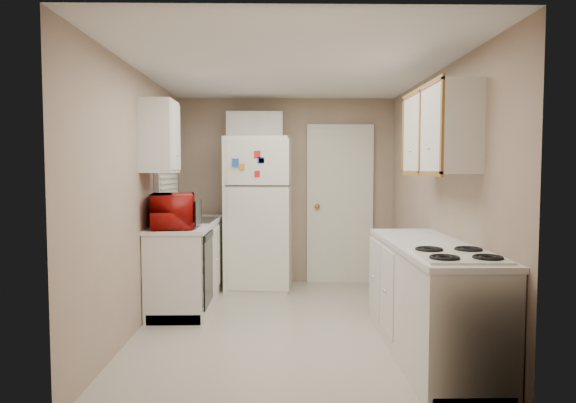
{
  "coord_description": "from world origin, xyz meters",
  "views": [
    {
      "loc": [
        -0.09,
        -4.79,
        1.49
      ],
      "look_at": [
        0.0,
        0.5,
        1.15
      ],
      "focal_mm": 32.0,
      "sensor_mm": 36.0,
      "label": 1
    }
  ],
  "objects": [
    {
      "name": "wall_left",
      "position": [
        -1.4,
        0.0,
        1.2
      ],
      "size": [
        3.8,
        3.8,
        0.0
      ],
      "primitive_type": "plane",
      "color": "tan",
      "rests_on": "floor"
    },
    {
      "name": "window_blinds",
      "position": [
        -1.36,
        1.05,
        1.6
      ],
      "size": [
        0.1,
        0.98,
        1.08
      ],
      "primitive_type": "cube",
      "color": "silver",
      "rests_on": "wall_left"
    },
    {
      "name": "wall_right",
      "position": [
        1.4,
        0.0,
        1.2
      ],
      "size": [
        3.8,
        3.8,
        0.0
      ],
      "primitive_type": "plane",
      "color": "tan",
      "rests_on": "floor"
    },
    {
      "name": "upper_cabinet_right",
      "position": [
        1.25,
        -0.5,
        1.8
      ],
      "size": [
        0.3,
        1.2,
        0.7
      ],
      "primitive_type": "cube",
      "color": "silver",
      "rests_on": "wall_right"
    },
    {
      "name": "wall_back",
      "position": [
        0.0,
        1.9,
        1.2
      ],
      "size": [
        2.8,
        2.8,
        0.0
      ],
      "primitive_type": "plane",
      "color": "tan",
      "rests_on": "floor"
    },
    {
      "name": "refrigerator",
      "position": [
        -0.34,
        1.57,
        0.94
      ],
      "size": [
        0.84,
        0.82,
        1.87
      ],
      "primitive_type": "cube",
      "rotation": [
        0.0,
        0.0,
        -0.1
      ],
      "color": "silver",
      "rests_on": "floor"
    },
    {
      "name": "microwave",
      "position": [
        -1.15,
        0.32,
        1.05
      ],
      "size": [
        0.66,
        0.45,
        0.41
      ],
      "primitive_type": "imported",
      "rotation": [
        0.0,
        0.0,
        1.76
      ],
      "color": "#930A07",
      "rests_on": "left_counter"
    },
    {
      "name": "wall_front",
      "position": [
        0.0,
        -1.9,
        1.2
      ],
      "size": [
        2.8,
        2.8,
        0.0
      ],
      "primitive_type": "plane",
      "color": "tan",
      "rests_on": "floor"
    },
    {
      "name": "interior_door",
      "position": [
        0.7,
        1.86,
        1.02
      ],
      "size": [
        0.86,
        0.06,
        2.08
      ],
      "primitive_type": "cube",
      "color": "silver",
      "rests_on": "floor"
    },
    {
      "name": "upper_cabinet_left",
      "position": [
        -1.25,
        0.22,
        1.8
      ],
      "size": [
        0.3,
        0.45,
        0.7
      ],
      "primitive_type": "cube",
      "color": "silver",
      "rests_on": "wall_left"
    },
    {
      "name": "stove",
      "position": [
        1.11,
        -1.39,
        0.4
      ],
      "size": [
        0.55,
        0.67,
        0.8
      ],
      "primitive_type": "cube",
      "rotation": [
        0.0,
        0.0,
        -0.03
      ],
      "color": "silver",
      "rests_on": "floor"
    },
    {
      "name": "floor",
      "position": [
        0.0,
        0.0,
        0.0
      ],
      "size": [
        3.8,
        3.8,
        0.0
      ],
      "primitive_type": "plane",
      "color": "beige",
      "rests_on": "ground"
    },
    {
      "name": "cabinet_over_fridge",
      "position": [
        -0.4,
        1.75,
        2.0
      ],
      "size": [
        0.7,
        0.3,
        0.4
      ],
      "primitive_type": "cube",
      "color": "silver",
      "rests_on": "wall_back"
    },
    {
      "name": "ceiling",
      "position": [
        0.0,
        0.0,
        2.4
      ],
      "size": [
        3.8,
        3.8,
        0.0
      ],
      "primitive_type": "plane",
      "color": "white",
      "rests_on": "floor"
    },
    {
      "name": "sink",
      "position": [
        -1.1,
        1.05,
        0.86
      ],
      "size": [
        0.54,
        0.74,
        0.16
      ],
      "primitive_type": "cube",
      "color": "gray",
      "rests_on": "left_counter"
    },
    {
      "name": "dishwasher",
      "position": [
        -0.81,
        0.3,
        0.49
      ],
      "size": [
        0.03,
        0.58,
        0.72
      ],
      "primitive_type": "cube",
      "color": "black",
      "rests_on": "floor"
    },
    {
      "name": "right_counter",
      "position": [
        1.1,
        -0.8,
        0.45
      ],
      "size": [
        0.6,
        2.0,
        0.9
      ],
      "primitive_type": "cube",
      "color": "silver",
      "rests_on": "floor"
    },
    {
      "name": "soap_bottle",
      "position": [
        -1.15,
        1.64,
        1.0
      ],
      "size": [
        0.09,
        0.09,
        0.18
      ],
      "primitive_type": "imported",
      "rotation": [
        0.0,
        0.0,
        -0.13
      ],
      "color": "silver",
      "rests_on": "left_counter"
    },
    {
      "name": "left_counter",
      "position": [
        -1.1,
        0.9,
        0.45
      ],
      "size": [
        0.6,
        1.8,
        0.9
      ],
      "primitive_type": "cube",
      "color": "silver",
      "rests_on": "floor"
    }
  ]
}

